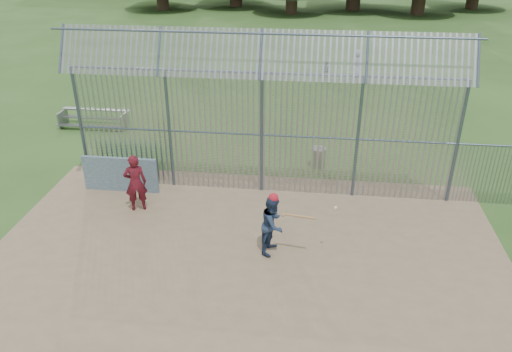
# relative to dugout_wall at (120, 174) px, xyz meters

# --- Properties ---
(ground) EXTENTS (120.00, 120.00, 0.00)m
(ground) POSITION_rel_dugout_wall_xyz_m (4.60, -2.90, -0.62)
(ground) COLOR #2D511E
(ground) RESTS_ON ground
(dirt_infield) EXTENTS (14.00, 10.00, 0.02)m
(dirt_infield) POSITION_rel_dugout_wall_xyz_m (4.60, -3.40, -0.61)
(dirt_infield) COLOR #756047
(dirt_infield) RESTS_ON ground
(dugout_wall) EXTENTS (2.50, 0.12, 1.20)m
(dugout_wall) POSITION_rel_dugout_wall_xyz_m (0.00, 0.00, 0.00)
(dugout_wall) COLOR #38566B
(dugout_wall) RESTS_ON dirt_infield
(batter) EXTENTS (0.82, 0.95, 1.66)m
(batter) POSITION_rel_dugout_wall_xyz_m (5.28, -2.78, 0.23)
(batter) COLOR navy
(batter) RESTS_ON dirt_infield
(onlooker) EXTENTS (0.78, 0.64, 1.84)m
(onlooker) POSITION_rel_dugout_wall_xyz_m (0.93, -1.10, 0.32)
(onlooker) COLOR maroon
(onlooker) RESTS_ON dirt_infield
(bg_kid_standing) EXTENTS (0.91, 0.83, 1.57)m
(bg_kid_standing) POSITION_rel_dugout_wall_xyz_m (8.56, 14.70, 0.16)
(bg_kid_standing) COLOR gray
(bg_kid_standing) RESTS_ON ground
(bg_kid_seated) EXTENTS (0.61, 0.34, 0.99)m
(bg_kid_seated) POSITION_rel_dugout_wall_xyz_m (6.82, 14.18, -0.12)
(bg_kid_seated) COLOR slate
(bg_kid_seated) RESTS_ON ground
(batting_gear) EXTENTS (1.79, 0.37, 0.59)m
(batting_gear) POSITION_rel_dugout_wall_xyz_m (5.45, -2.80, 0.96)
(batting_gear) COLOR red
(batting_gear) RESTS_ON ground
(trash_can) EXTENTS (0.56, 0.56, 0.82)m
(trash_can) POSITION_rel_dugout_wall_xyz_m (6.47, 2.62, -0.24)
(trash_can) COLOR gray
(trash_can) RESTS_ON ground
(bleacher) EXTENTS (3.00, 0.95, 0.72)m
(bleacher) POSITION_rel_dugout_wall_xyz_m (-3.24, 5.38, -0.21)
(bleacher) COLOR slate
(bleacher) RESTS_ON ground
(backstop_fence) EXTENTS (20.09, 0.81, 5.30)m
(backstop_fence) POSITION_rel_dugout_wall_xyz_m (6.41, 0.53, 1.74)
(backstop_fence) COLOR #47566B
(backstop_fence) RESTS_ON ground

